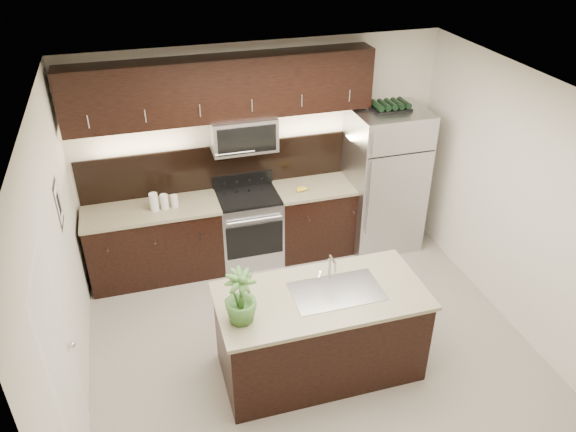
# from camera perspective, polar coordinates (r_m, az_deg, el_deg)

# --- Properties ---
(ground) EXTENTS (4.50, 4.50, 0.00)m
(ground) POSITION_cam_1_polar(r_m,az_deg,el_deg) (6.13, 2.14, -12.69)
(ground) COLOR gray
(ground) RESTS_ON ground
(room_walls) EXTENTS (4.52, 4.02, 2.71)m
(room_walls) POSITION_cam_1_polar(r_m,az_deg,el_deg) (5.05, 1.45, 0.82)
(room_walls) COLOR beige
(room_walls) RESTS_ON ground
(counter_run) EXTENTS (3.51, 0.65, 0.94)m
(counter_run) POSITION_cam_1_polar(r_m,az_deg,el_deg) (7.06, -5.61, -1.44)
(counter_run) COLOR black
(counter_run) RESTS_ON ground
(upper_fixtures) EXTENTS (3.49, 0.40, 1.66)m
(upper_fixtures) POSITION_cam_1_polar(r_m,az_deg,el_deg) (6.47, -6.40, 11.88)
(upper_fixtures) COLOR black
(upper_fixtures) RESTS_ON counter_run
(island) EXTENTS (1.96, 0.96, 0.94)m
(island) POSITION_cam_1_polar(r_m,az_deg,el_deg) (5.55, 3.27, -11.71)
(island) COLOR black
(island) RESTS_ON ground
(sink_faucet) EXTENTS (0.84, 0.50, 0.28)m
(sink_faucet) POSITION_cam_1_polar(r_m,az_deg,el_deg) (5.29, 4.93, -7.45)
(sink_faucet) COLOR silver
(sink_faucet) RESTS_ON island
(refrigerator) EXTENTS (0.90, 0.81, 1.86)m
(refrigerator) POSITION_cam_1_polar(r_m,az_deg,el_deg) (7.33, 9.67, 3.72)
(refrigerator) COLOR #B2B2B7
(refrigerator) RESTS_ON ground
(wine_rack) EXTENTS (0.46, 0.29, 0.11)m
(wine_rack) POSITION_cam_1_polar(r_m,az_deg,el_deg) (6.94, 10.38, 10.95)
(wine_rack) COLOR black
(wine_rack) RESTS_ON refrigerator
(plant) EXTENTS (0.38, 0.38, 0.51)m
(plant) POSITION_cam_1_polar(r_m,az_deg,el_deg) (4.82, -4.87, -8.23)
(plant) COLOR #355F26
(plant) RESTS_ON island
(canisters) EXTENTS (0.32, 0.10, 0.22)m
(canisters) POSITION_cam_1_polar(r_m,az_deg,el_deg) (6.66, -12.70, 1.43)
(canisters) COLOR silver
(canisters) RESTS_ON counter_run
(french_press) EXTENTS (0.09, 0.09, 0.26)m
(french_press) POSITION_cam_1_polar(r_m,az_deg,el_deg) (7.15, 7.13, 4.17)
(french_press) COLOR silver
(french_press) RESTS_ON counter_run
(bananas) EXTENTS (0.18, 0.15, 0.05)m
(bananas) POSITION_cam_1_polar(r_m,az_deg,el_deg) (6.91, 1.02, 2.71)
(bananas) COLOR gold
(bananas) RESTS_ON counter_run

